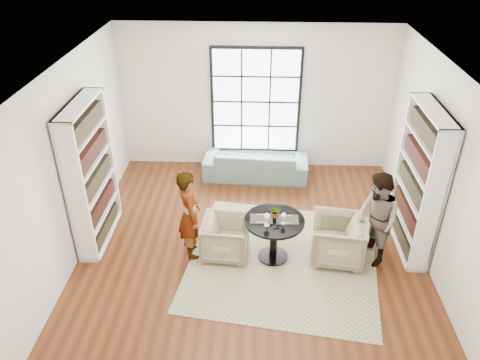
{
  "coord_description": "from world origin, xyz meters",
  "views": [
    {
      "loc": [
        0.08,
        -5.98,
        4.9
      ],
      "look_at": [
        -0.2,
        0.4,
        1.11
      ],
      "focal_mm": 35.0,
      "sensor_mm": 36.0,
      "label": 1
    }
  ],
  "objects_px": {
    "pedestal_table": "(274,230)",
    "sofa": "(256,163)",
    "armchair_left": "(226,238)",
    "person_right": "(376,220)",
    "wine_glass_right": "(284,216)",
    "person_left": "(190,215)",
    "armchair_right": "(337,240)",
    "flower_centerpiece": "(275,212)",
    "wine_glass_left": "(267,217)"
  },
  "relations": [
    {
      "from": "sofa",
      "to": "wine_glass_left",
      "type": "bearing_deg",
      "value": 97.66
    },
    {
      "from": "armchair_right",
      "to": "sofa",
      "type": "bearing_deg",
      "value": -145.25
    },
    {
      "from": "flower_centerpiece",
      "to": "person_right",
      "type": "bearing_deg",
      "value": -1.65
    },
    {
      "from": "sofa",
      "to": "wine_glass_right",
      "type": "bearing_deg",
      "value": 102.99
    },
    {
      "from": "armchair_left",
      "to": "person_left",
      "type": "relative_size",
      "value": 0.48
    },
    {
      "from": "armchair_right",
      "to": "flower_centerpiece",
      "type": "xyz_separation_m",
      "value": [
        -0.98,
        0.04,
        0.47
      ]
    },
    {
      "from": "person_right",
      "to": "pedestal_table",
      "type": "bearing_deg",
      "value": -104.08
    },
    {
      "from": "person_left",
      "to": "wine_glass_right",
      "type": "relative_size",
      "value": 7.92
    },
    {
      "from": "sofa",
      "to": "wine_glass_left",
      "type": "distance_m",
      "value": 2.81
    },
    {
      "from": "armchair_left",
      "to": "wine_glass_right",
      "type": "bearing_deg",
      "value": -94.87
    },
    {
      "from": "armchair_left",
      "to": "person_right",
      "type": "distance_m",
      "value": 2.35
    },
    {
      "from": "person_left",
      "to": "wine_glass_right",
      "type": "height_order",
      "value": "person_left"
    },
    {
      "from": "armchair_left",
      "to": "armchair_right",
      "type": "relative_size",
      "value": 0.9
    },
    {
      "from": "sofa",
      "to": "person_left",
      "type": "bearing_deg",
      "value": 72.17
    },
    {
      "from": "armchair_left",
      "to": "pedestal_table",
      "type": "bearing_deg",
      "value": -89.59
    },
    {
      "from": "person_left",
      "to": "person_right",
      "type": "relative_size",
      "value": 0.98
    },
    {
      "from": "armchair_left",
      "to": "wine_glass_right",
      "type": "xyz_separation_m",
      "value": [
        0.89,
        -0.14,
        0.55
      ]
    },
    {
      "from": "sofa",
      "to": "wine_glass_right",
      "type": "xyz_separation_m",
      "value": [
        0.45,
        -2.68,
        0.57
      ]
    },
    {
      "from": "person_left",
      "to": "wine_glass_left",
      "type": "xyz_separation_m",
      "value": [
        1.19,
        -0.2,
        0.14
      ]
    },
    {
      "from": "pedestal_table",
      "to": "sofa",
      "type": "xyz_separation_m",
      "value": [
        -0.32,
        2.59,
        -0.23
      ]
    },
    {
      "from": "armchair_right",
      "to": "person_right",
      "type": "distance_m",
      "value": 0.68
    },
    {
      "from": "person_left",
      "to": "wine_glass_left",
      "type": "distance_m",
      "value": 1.21
    },
    {
      "from": "sofa",
      "to": "flower_centerpiece",
      "type": "relative_size",
      "value": 10.89
    },
    {
      "from": "person_left",
      "to": "flower_centerpiece",
      "type": "bearing_deg",
      "value": -106.15
    },
    {
      "from": "person_left",
      "to": "person_right",
      "type": "distance_m",
      "value": 2.85
    },
    {
      "from": "person_left",
      "to": "wine_glass_right",
      "type": "distance_m",
      "value": 1.45
    },
    {
      "from": "armchair_left",
      "to": "person_right",
      "type": "bearing_deg",
      "value": -86.16
    },
    {
      "from": "armchair_right",
      "to": "wine_glass_right",
      "type": "height_order",
      "value": "wine_glass_right"
    },
    {
      "from": "pedestal_table",
      "to": "person_right",
      "type": "bearing_deg",
      "value": 1.22
    },
    {
      "from": "armchair_right",
      "to": "person_left",
      "type": "height_order",
      "value": "person_left"
    },
    {
      "from": "person_right",
      "to": "wine_glass_right",
      "type": "height_order",
      "value": "person_right"
    },
    {
      "from": "person_left",
      "to": "armchair_left",
      "type": "bearing_deg",
      "value": -107.24
    },
    {
      "from": "pedestal_table",
      "to": "person_left",
      "type": "bearing_deg",
      "value": 177.73
    },
    {
      "from": "person_left",
      "to": "wine_glass_left",
      "type": "height_order",
      "value": "person_left"
    },
    {
      "from": "pedestal_table",
      "to": "armchair_right",
      "type": "relative_size",
      "value": 1.15
    },
    {
      "from": "sofa",
      "to": "armchair_right",
      "type": "xyz_separation_m",
      "value": [
        1.31,
        -2.56,
        0.06
      ]
    },
    {
      "from": "sofa",
      "to": "armchair_left",
      "type": "xyz_separation_m",
      "value": [
        -0.44,
        -2.54,
        0.02
      ]
    },
    {
      "from": "sofa",
      "to": "armchair_right",
      "type": "bearing_deg",
      "value": 120.68
    },
    {
      "from": "armchair_left",
      "to": "wine_glass_left",
      "type": "height_order",
      "value": "wine_glass_left"
    },
    {
      "from": "sofa",
      "to": "flower_centerpiece",
      "type": "bearing_deg",
      "value": 100.97
    },
    {
      "from": "sofa",
      "to": "flower_centerpiece",
      "type": "distance_m",
      "value": 2.59
    },
    {
      "from": "armchair_left",
      "to": "armchair_right",
      "type": "height_order",
      "value": "armchair_right"
    },
    {
      "from": "armchair_right",
      "to": "flower_centerpiece",
      "type": "relative_size",
      "value": 4.17
    },
    {
      "from": "sofa",
      "to": "person_right",
      "type": "relative_size",
      "value": 1.37
    },
    {
      "from": "sofa",
      "to": "armchair_right",
      "type": "distance_m",
      "value": 2.88
    },
    {
      "from": "sofa",
      "to": "person_left",
      "type": "relative_size",
      "value": 1.39
    },
    {
      "from": "pedestal_table",
      "to": "armchair_left",
      "type": "xyz_separation_m",
      "value": [
        -0.76,
        0.05,
        -0.21
      ]
    },
    {
      "from": "person_right",
      "to": "wine_glass_right",
      "type": "xyz_separation_m",
      "value": [
        -1.41,
        -0.12,
        0.11
      ]
    },
    {
      "from": "person_right",
      "to": "armchair_right",
      "type": "bearing_deg",
      "value": -105.3
    },
    {
      "from": "wine_glass_left",
      "to": "person_left",
      "type": "bearing_deg",
      "value": 170.39
    }
  ]
}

